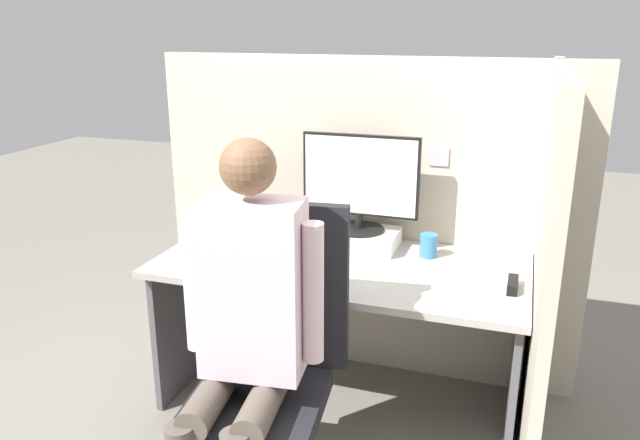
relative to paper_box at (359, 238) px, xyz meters
The scene contains 12 objects.
cubicle_panel_back 0.19m from the paper_box, 97.37° to the left, with size 2.11×0.05×1.58m.
cubicle_panel_right 0.86m from the paper_box, 20.31° to the right, with size 0.04×1.42×1.58m.
desk 0.30m from the paper_box, 96.30° to the right, with size 1.61×0.77×0.71m.
paper_box is the anchor object (origin of this frame).
monitor 0.27m from the paper_box, 90.00° to the left, with size 0.54×0.23×0.45m.
laptop 0.54m from the paper_box, 165.78° to the right, with size 0.38×0.23×0.24m.
mouse 0.45m from the paper_box, 131.10° to the right, with size 0.06×0.04×0.04m.
stapler 0.76m from the paper_box, 22.18° to the right, with size 0.04×0.14×0.04m.
carrot_toy 0.44m from the paper_box, 92.67° to the right, with size 0.05×0.12×0.05m.
office_chair 0.87m from the paper_box, 96.46° to the right, with size 0.54×0.57×1.11m.
person 1.02m from the paper_box, 96.52° to the right, with size 0.48×0.47×1.38m.
coffee_mug 0.33m from the paper_box, ahead, with size 0.08×0.08×0.11m.
Camera 1 is at (0.72, -2.07, 1.72)m, focal length 35.00 mm.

